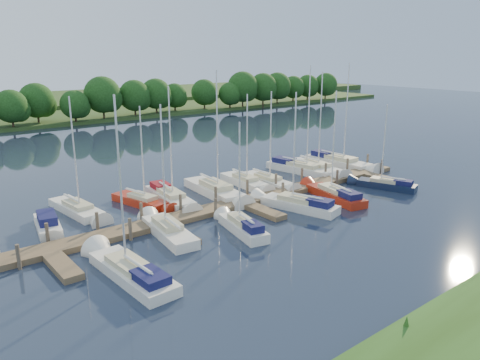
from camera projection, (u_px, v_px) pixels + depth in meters
ground at (310, 232)px, 33.71m from camera, size 260.00×260.00×0.00m
dock at (246, 204)px, 39.17m from camera, size 40.00×6.00×0.40m
mooring_pilings at (238, 197)px, 39.92m from camera, size 38.24×2.84×2.00m
far_shore at (25, 117)px, 90.22m from camera, size 180.00×30.00×0.60m
treeline at (33, 103)px, 78.37m from camera, size 144.39×10.17×8.26m
motorboat at (48, 226)px, 34.09m from camera, size 2.36×5.47×1.47m
sailboat_n_2 at (79, 211)px, 37.46m from camera, size 2.47×7.71×9.67m
sailboat_n_3 at (143, 202)px, 39.47m from camera, size 2.92×6.86×8.72m
sailboat_n_4 at (171, 198)px, 40.41m from camera, size 2.71×8.15×10.28m
sailboat_n_5 at (216, 192)px, 42.25m from camera, size 2.76×9.07×11.54m
sailboat_n_6 at (245, 183)px, 45.25m from camera, size 2.17×7.16×9.18m
sailboat_n_7 at (268, 182)px, 45.59m from camera, size 1.90×7.35×9.38m
sailboat_n_8 at (303, 170)px, 50.09m from camera, size 3.39×9.28×11.64m
sailboat_n_9 at (317, 169)px, 50.64m from camera, size 2.89×8.72×10.97m
sailboat_n_10 at (340, 163)px, 53.00m from camera, size 2.51×9.33×11.85m
sailboat_s_0 at (130, 272)px, 27.03m from camera, size 2.36×8.57×10.77m
sailboat_s_1 at (167, 231)px, 33.11m from camera, size 2.55×7.51×9.63m
sailboat_s_2 at (242, 228)px, 33.65m from camera, size 2.59×6.38×8.34m
sailboat_s_3 at (297, 205)px, 38.59m from camera, size 3.49×7.76×9.93m
sailboat_s_4 at (334, 195)px, 41.28m from camera, size 3.10×7.70×9.80m
sailboat_s_5 at (385, 185)px, 44.41m from camera, size 3.20×6.36×8.23m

